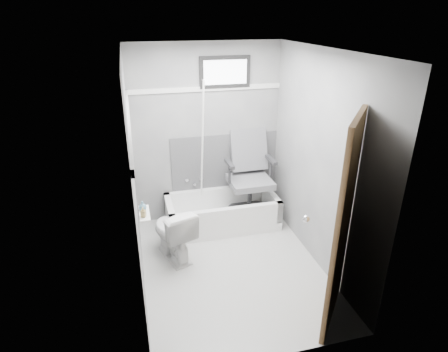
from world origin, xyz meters
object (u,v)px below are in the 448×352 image
object	(u,v)px
bathtub	(222,211)
toilet	(173,233)
soap_bottle_a	(143,212)
soap_bottle_b	(143,206)
door	(390,242)
office_chair	(250,176)

from	to	relation	value
bathtub	toilet	distance (m)	0.94
bathtub	soap_bottle_a	bearing A→B (deg)	-132.79
toilet	soap_bottle_b	world-z (taller)	soap_bottle_b
soap_bottle_a	door	bearing A→B (deg)	-29.06
bathtub	toilet	world-z (taller)	toilet
soap_bottle_a	soap_bottle_b	world-z (taller)	soap_bottle_a
door	soap_bottle_a	distance (m)	2.20
bathtub	door	xyz separation A→B (m)	(0.86, -2.21, 0.79)
soap_bottle_b	bathtub	bearing A→B (deg)	43.47
office_chair	soap_bottle_a	distance (m)	1.88
office_chair	door	bearing A→B (deg)	-78.70
door	soap_bottle_b	world-z (taller)	door
toilet	door	size ratio (longest dim) A/B	0.34
soap_bottle_b	toilet	bearing A→B (deg)	53.42
soap_bottle_a	toilet	bearing A→B (deg)	60.74
toilet	door	xyz separation A→B (m)	(1.60, -1.64, 0.67)
toilet	soap_bottle_a	distance (m)	0.91
toilet	soap_bottle_b	bearing A→B (deg)	35.47
bathtub	door	world-z (taller)	door
door	bathtub	bearing A→B (deg)	111.30
door	soap_bottle_a	bearing A→B (deg)	150.94
soap_bottle_a	soap_bottle_b	bearing A→B (deg)	90.00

